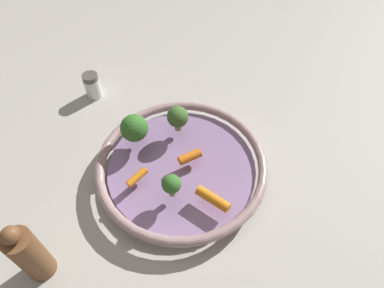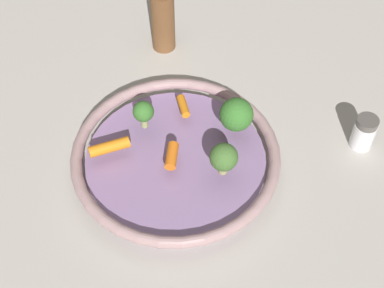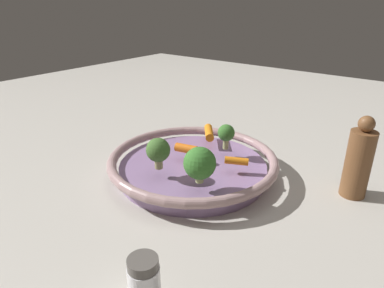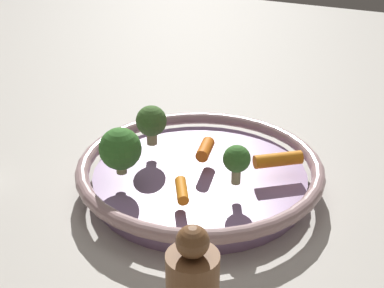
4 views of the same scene
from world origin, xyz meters
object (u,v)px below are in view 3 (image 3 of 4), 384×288
at_px(baby_carrot_near_rim, 209,133).
at_px(broccoli_floret_mid, 158,151).
at_px(salt_shaker, 144,281).
at_px(baby_carrot_center, 186,149).
at_px(broccoli_floret_large, 200,163).
at_px(serving_bowl, 193,165).
at_px(broccoli_floret_small, 226,133).
at_px(pepper_mill, 359,161).
at_px(baby_carrot_right, 236,161).

bearing_deg(baby_carrot_near_rim, broccoli_floret_mid, 5.41).
height_order(broccoli_floret_mid, salt_shaker, broccoli_floret_mid).
relative_size(baby_carrot_center, broccoli_floret_large, 0.72).
distance_m(serving_bowl, salt_shaker, 0.34).
height_order(baby_carrot_near_rim, broccoli_floret_small, broccoli_floret_small).
height_order(baby_carrot_center, pepper_mill, pepper_mill).
bearing_deg(pepper_mill, baby_carrot_right, -60.75).
height_order(serving_bowl, salt_shaker, salt_shaker).
xyz_separation_m(broccoli_floret_mid, pepper_mill, (-0.22, 0.31, -0.01)).
relative_size(broccoli_floret_large, salt_shaker, 0.99).
bearing_deg(broccoli_floret_mid, baby_carrot_near_rim, -174.59).
distance_m(baby_carrot_center, broccoli_floret_small, 0.09).
bearing_deg(salt_shaker, broccoli_floret_mid, -140.90).
bearing_deg(broccoli_floret_large, baby_carrot_center, -129.65).
height_order(baby_carrot_near_rim, broccoli_floret_mid, broccoli_floret_mid).
relative_size(salt_shaker, pepper_mill, 0.42).
bearing_deg(pepper_mill, broccoli_floret_mid, -54.82).
xyz_separation_m(broccoli_floret_mid, salt_shaker, (0.21, 0.17, -0.05)).
bearing_deg(baby_carrot_right, serving_bowl, -79.02).
distance_m(baby_carrot_right, broccoli_floret_small, 0.08).
relative_size(serving_bowl, salt_shaker, 5.32).
xyz_separation_m(baby_carrot_near_rim, broccoli_floret_small, (0.04, 0.07, 0.03)).
height_order(serving_bowl, baby_carrot_center, baby_carrot_center).
distance_m(baby_carrot_right, broccoli_floret_mid, 0.16).
bearing_deg(pepper_mill, broccoli_floret_small, -77.03).
bearing_deg(broccoli_floret_small, salt_shaker, 17.96).
bearing_deg(salt_shaker, serving_bowl, -152.45).
height_order(baby_carrot_near_rim, salt_shaker, same).
bearing_deg(salt_shaker, broccoli_floret_large, -160.48).
bearing_deg(broccoli_floret_mid, pepper_mill, 125.18).
height_order(baby_carrot_near_rim, broccoli_floret_large, broccoli_floret_large).
height_order(serving_bowl, broccoli_floret_small, broccoli_floret_small).
bearing_deg(broccoli_floret_small, serving_bowl, -27.47).
distance_m(baby_carrot_right, pepper_mill, 0.23).
xyz_separation_m(broccoli_floret_small, broccoli_floret_large, (0.15, 0.04, 0.00)).
distance_m(baby_carrot_near_rim, salt_shaker, 0.45).
relative_size(serving_bowl, broccoli_floret_large, 5.37).
xyz_separation_m(baby_carrot_near_rim, baby_carrot_right, (0.09, 0.13, -0.00)).
height_order(broccoli_floret_small, pepper_mill, pepper_mill).
height_order(broccoli_floret_large, pepper_mill, pepper_mill).
relative_size(baby_carrot_right, broccoli_floret_large, 0.70).
height_order(baby_carrot_center, baby_carrot_near_rim, same).
bearing_deg(baby_carrot_near_rim, broccoli_floret_small, 62.88).
bearing_deg(broccoli_floret_large, baby_carrot_right, 171.21).
height_order(serving_bowl, broccoli_floret_mid, broccoli_floret_mid).
distance_m(baby_carrot_right, broccoli_floret_large, 0.11).
relative_size(serving_bowl, broccoli_floret_mid, 5.79).
distance_m(serving_bowl, broccoli_floret_small, 0.10).
distance_m(baby_carrot_center, baby_carrot_right, 0.11).
bearing_deg(salt_shaker, baby_carrot_near_rim, -154.88).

